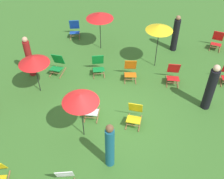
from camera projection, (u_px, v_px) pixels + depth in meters
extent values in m
plane|color=#386B28|center=(107.00, 123.00, 9.61)|extent=(40.00, 40.00, 0.00)
cube|color=olive|center=(167.00, 81.00, 11.27)|extent=(0.05, 0.76, 0.04)
cube|color=olive|center=(177.00, 82.00, 11.23)|extent=(0.05, 0.76, 0.04)
cube|color=red|center=(173.00, 78.00, 11.01)|extent=(0.49, 0.44, 0.13)
cube|color=red|center=(174.00, 68.00, 11.04)|extent=(0.48, 0.25, 0.57)
cylinder|color=olive|center=(173.00, 83.00, 10.91)|extent=(0.44, 0.04, 0.03)
cube|color=olive|center=(125.00, 78.00, 11.43)|extent=(0.12, 0.76, 0.04)
cube|color=olive|center=(135.00, 78.00, 11.42)|extent=(0.12, 0.76, 0.04)
cube|color=orange|center=(130.00, 75.00, 11.18)|extent=(0.53, 0.49, 0.13)
cube|color=orange|center=(130.00, 65.00, 11.22)|extent=(0.51, 0.30, 0.57)
cylinder|color=olive|center=(130.00, 79.00, 11.08)|extent=(0.44, 0.08, 0.03)
cube|color=white|center=(65.00, 174.00, 7.49)|extent=(0.52, 0.34, 0.57)
cube|color=olive|center=(71.00, 36.00, 13.93)|extent=(0.19, 0.75, 0.04)
cube|color=olive|center=(79.00, 36.00, 13.95)|extent=(0.19, 0.75, 0.04)
cube|color=#1947B7|center=(75.00, 33.00, 13.70)|extent=(0.56, 0.52, 0.13)
cube|color=#1947B7|center=(74.00, 25.00, 13.73)|extent=(0.52, 0.34, 0.57)
cylinder|color=olive|center=(75.00, 36.00, 13.59)|extent=(0.44, 0.12, 0.03)
cube|color=olive|center=(128.00, 121.00, 9.64)|extent=(0.10, 0.76, 0.04)
cube|color=olive|center=(140.00, 123.00, 9.56)|extent=(0.10, 0.76, 0.04)
cube|color=yellow|center=(134.00, 120.00, 9.36)|extent=(0.52, 0.47, 0.13)
cube|color=yellow|center=(136.00, 108.00, 9.39)|extent=(0.50, 0.29, 0.57)
cylinder|color=olive|center=(133.00, 125.00, 9.26)|extent=(0.44, 0.07, 0.03)
cube|color=olive|center=(86.00, 114.00, 9.88)|extent=(0.06, 0.76, 0.04)
cube|color=olive|center=(98.00, 115.00, 9.85)|extent=(0.06, 0.76, 0.04)
cube|color=white|center=(91.00, 112.00, 9.63)|extent=(0.49, 0.45, 0.13)
cube|color=white|center=(92.00, 100.00, 9.66)|extent=(0.49, 0.26, 0.57)
cylinder|color=olive|center=(90.00, 118.00, 9.52)|extent=(0.44, 0.04, 0.03)
cube|color=olive|center=(53.00, 71.00, 11.76)|extent=(0.12, 0.76, 0.04)
cube|color=olive|center=(63.00, 73.00, 11.69)|extent=(0.12, 0.76, 0.04)
cube|color=#148C38|center=(56.00, 69.00, 11.48)|extent=(0.52, 0.48, 0.13)
cube|color=#148C38|center=(58.00, 59.00, 11.52)|extent=(0.50, 0.30, 0.57)
cylinder|color=olive|center=(55.00, 73.00, 11.39)|extent=(0.44, 0.07, 0.03)
cube|color=olive|center=(220.00, 81.00, 11.28)|extent=(0.08, 0.76, 0.04)
cube|color=olive|center=(210.00, 47.00, 13.20)|extent=(0.23, 0.74, 0.04)
cube|color=olive|center=(220.00, 49.00, 13.07)|extent=(0.23, 0.74, 0.04)
cube|color=red|center=(216.00, 44.00, 12.90)|extent=(0.57, 0.54, 0.13)
cube|color=red|center=(218.00, 36.00, 12.92)|extent=(0.53, 0.36, 0.57)
cylinder|color=olive|center=(215.00, 48.00, 12.80)|extent=(0.43, 0.14, 0.03)
cube|color=olive|center=(93.00, 73.00, 11.67)|extent=(0.22, 0.75, 0.04)
cube|color=olive|center=(104.00, 72.00, 11.71)|extent=(0.22, 0.75, 0.04)
cube|color=#148C38|center=(99.00, 69.00, 11.45)|extent=(0.57, 0.54, 0.13)
cube|color=#148C38|center=(98.00, 60.00, 11.49)|extent=(0.53, 0.36, 0.57)
cylinder|color=olive|center=(99.00, 74.00, 11.35)|extent=(0.43, 0.13, 0.03)
cylinder|color=black|center=(82.00, 116.00, 8.62)|extent=(0.03, 0.03, 1.81)
cone|color=red|center=(80.00, 98.00, 8.10)|extent=(1.14, 1.14, 0.30)
cylinder|color=black|center=(100.00, 32.00, 12.56)|extent=(0.03, 0.03, 1.77)
cone|color=red|center=(100.00, 16.00, 12.04)|extent=(1.22, 1.22, 0.25)
cylinder|color=black|center=(37.00, 75.00, 10.34)|extent=(0.03, 0.03, 1.60)
cone|color=red|center=(33.00, 60.00, 9.89)|extent=(1.14, 1.14, 0.31)
cylinder|color=black|center=(157.00, 47.00, 11.44)|extent=(0.03, 0.03, 1.97)
cone|color=yellow|center=(159.00, 27.00, 10.85)|extent=(1.10, 1.10, 0.25)
cylinder|color=black|center=(210.00, 90.00, 9.64)|extent=(0.46, 0.46, 1.68)
sphere|color=beige|center=(217.00, 68.00, 9.01)|extent=(0.24, 0.24, 0.24)
cylinder|color=maroon|center=(29.00, 59.00, 11.12)|extent=(0.38, 0.38, 1.60)
sphere|color=tan|center=(25.00, 39.00, 10.52)|extent=(0.22, 0.22, 0.22)
cylinder|color=#195972|center=(110.00, 148.00, 7.90)|extent=(0.30, 0.30, 1.51)
sphere|color=brown|center=(110.00, 128.00, 7.33)|extent=(0.22, 0.22, 0.22)
cylinder|color=black|center=(175.00, 35.00, 12.54)|extent=(0.35, 0.35, 1.54)
sphere|color=#936647|center=(178.00, 18.00, 11.96)|extent=(0.21, 0.21, 0.21)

